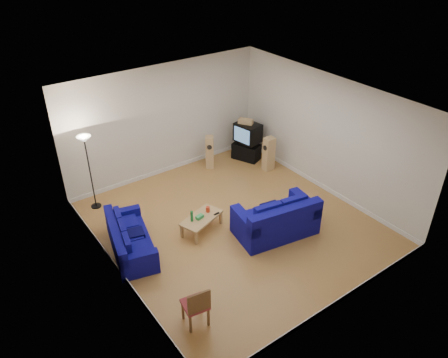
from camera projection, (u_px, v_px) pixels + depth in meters
room at (234, 170)px, 9.93m from camera, size 6.01×6.51×3.21m
sofa_three_seat at (129, 242)px, 9.73m from camera, size 1.24×2.03×0.73m
sofa_loveseat at (277, 221)px, 10.23m from camera, size 2.03×1.35×0.94m
coffee_table at (201, 219)px, 10.35m from camera, size 1.17×0.84×0.39m
bottle at (192, 216)px, 10.12m from camera, size 0.08×0.08×0.28m
tissue_box at (200, 217)px, 10.27m from camera, size 0.21×0.14×0.08m
red_canister at (208, 209)px, 10.48m from camera, size 0.11×0.11×0.14m
remote at (217, 214)px, 10.43m from camera, size 0.15×0.05×0.02m
tv_stand at (246, 151)px, 13.48m from camera, size 0.75×0.93×0.50m
av_receiver at (247, 143)px, 13.32m from camera, size 0.48×0.53×0.10m
television at (248, 133)px, 13.15m from camera, size 0.68×0.83×0.57m
centre_speaker at (246, 121)px, 12.99m from camera, size 0.38×0.46×0.15m
speaker_left at (210, 152)px, 12.91m from camera, size 0.36×0.37×0.99m
speaker_right at (269, 154)px, 12.76m from camera, size 0.32×0.24×1.03m
floor_lamp at (86, 149)px, 10.51m from camera, size 0.35×0.35×2.02m
dining_chair at (197, 305)px, 7.84m from camera, size 0.50×0.50×0.91m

